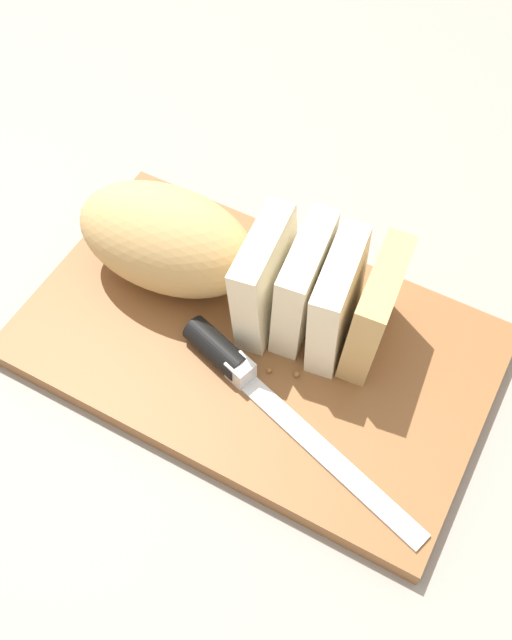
# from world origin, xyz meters

# --- Properties ---
(ground_plane) EXTENTS (3.00, 3.00, 0.00)m
(ground_plane) POSITION_xyz_m (0.00, 0.00, 0.00)
(ground_plane) COLOR gray
(cutting_board) EXTENTS (0.41, 0.26, 0.02)m
(cutting_board) POSITION_xyz_m (0.00, 0.00, 0.01)
(cutting_board) COLOR brown
(cutting_board) RESTS_ON ground_plane
(bread_loaf) EXTENTS (0.30, 0.13, 0.10)m
(bread_loaf) POSITION_xyz_m (-0.05, 0.03, 0.07)
(bread_loaf) COLOR tan
(bread_loaf) RESTS_ON cutting_board
(bread_knife) EXTENTS (0.25, 0.09, 0.02)m
(bread_knife) POSITION_xyz_m (0.01, -0.04, 0.03)
(bread_knife) COLOR silver
(bread_knife) RESTS_ON cutting_board
(crumb_near_knife) EXTENTS (0.01, 0.01, 0.01)m
(crumb_near_knife) POSITION_xyz_m (0.05, -0.02, 0.02)
(crumb_near_knife) COLOR #996633
(crumb_near_knife) RESTS_ON cutting_board
(crumb_near_loaf) EXTENTS (0.01, 0.01, 0.01)m
(crumb_near_loaf) POSITION_xyz_m (0.03, 0.00, 0.02)
(crumb_near_loaf) COLOR #996633
(crumb_near_loaf) RESTS_ON cutting_board
(crumb_stray_left) EXTENTS (0.00, 0.00, 0.00)m
(crumb_stray_left) POSITION_xyz_m (0.03, -0.02, 0.02)
(crumb_stray_left) COLOR #996633
(crumb_stray_left) RESTS_ON cutting_board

